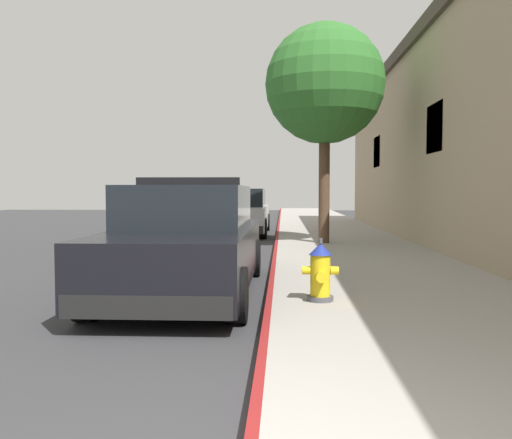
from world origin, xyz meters
TOP-DOWN VIEW (x-y plane):
  - ground_plane at (-4.25, 10.00)m, footprint 34.61×60.00m
  - sidewalk_pavement at (1.75, 10.00)m, footprint 3.49×60.00m
  - curb_painted_edge at (-0.04, 10.00)m, footprint 0.08×60.00m
  - police_cruiser at (-1.24, 5.70)m, footprint 1.94×4.84m
  - parked_car_silver_ahead at (-1.34, 16.51)m, footprint 1.94×4.84m
  - fire_hydrant at (0.58, 4.51)m, footprint 0.44×0.40m
  - street_tree at (1.18, 11.94)m, footprint 3.02×3.02m

SIDE VIEW (x-z plane):
  - ground_plane at x=-4.25m, z-range -0.20..0.00m
  - sidewalk_pavement at x=1.75m, z-range 0.00..0.15m
  - curb_painted_edge at x=-0.04m, z-range 0.00..0.15m
  - fire_hydrant at x=0.58m, z-range 0.12..0.88m
  - parked_car_silver_ahead at x=-1.34m, z-range -0.04..1.52m
  - police_cruiser at x=-1.24m, z-range -0.10..1.58m
  - street_tree at x=1.18m, z-range 1.40..6.95m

